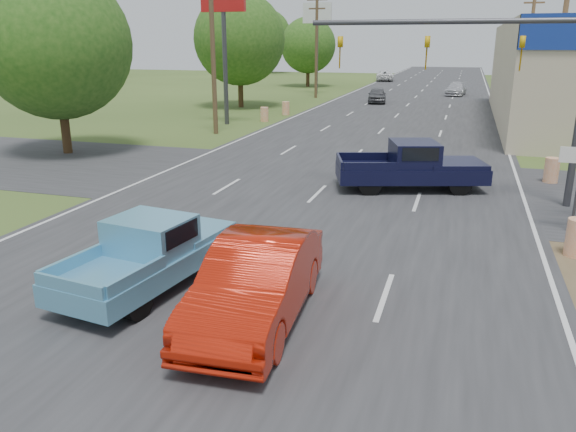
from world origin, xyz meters
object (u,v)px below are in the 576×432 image
(distant_car_silver, at_px, (456,89))
(distant_car_white, at_px, (385,76))
(distant_car_grey, at_px, (377,95))
(red_convertible, at_px, (256,283))
(navy_pickup, at_px, (414,165))
(blue_pickup, at_px, (153,251))

(distant_car_silver, height_order, distant_car_white, distant_car_white)
(distant_car_grey, bearing_deg, distant_car_white, 88.85)
(distant_car_grey, relative_size, distant_car_silver, 0.87)
(red_convertible, xyz_separation_m, navy_pickup, (1.97, 11.66, 0.10))
(red_convertible, height_order, distant_car_silver, red_convertible)
(blue_pickup, height_order, navy_pickup, navy_pickup)
(red_convertible, xyz_separation_m, blue_pickup, (-2.89, 0.98, -0.01))
(distant_car_grey, height_order, distant_car_white, distant_car_white)
(distant_car_silver, bearing_deg, blue_pickup, -90.88)
(blue_pickup, distance_m, distant_car_silver, 52.06)
(navy_pickup, relative_size, distant_car_white, 1.13)
(navy_pickup, distance_m, distant_car_grey, 31.66)
(blue_pickup, height_order, distant_car_silver, blue_pickup)
(red_convertible, xyz_separation_m, distant_car_silver, (2.51, 52.76, -0.16))
(blue_pickup, bearing_deg, red_convertible, -11.05)
(blue_pickup, bearing_deg, distant_car_silver, 91.80)
(navy_pickup, distance_m, distant_car_silver, 41.11)
(navy_pickup, xyz_separation_m, distant_car_grey, (-6.17, 31.06, -0.24))
(red_convertible, relative_size, blue_pickup, 0.99)
(distant_car_white, bearing_deg, blue_pickup, 85.26)
(distant_car_silver, distance_m, distant_car_white, 22.90)
(blue_pickup, xyz_separation_m, navy_pickup, (4.86, 10.68, 0.11))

